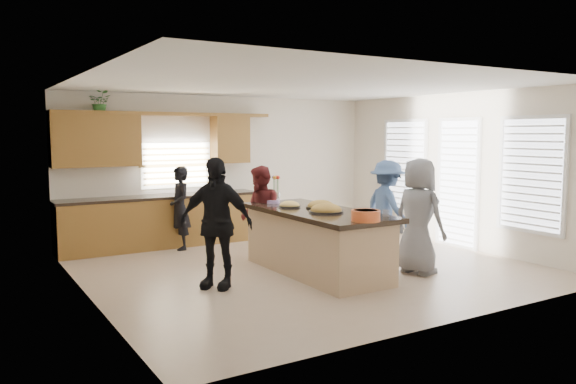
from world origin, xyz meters
TOP-DOWN VIEW (x-y plane):
  - floor at (0.00, 0.00)m, footprint 6.50×6.50m
  - room_shell at (0.00, 0.00)m, footprint 6.52×6.02m
  - back_cabinetry at (-1.47, 2.73)m, footprint 4.08×0.66m
  - right_wall_glazing at (3.22, -0.13)m, footprint 0.06×4.00m
  - island at (-0.06, -0.37)m, footprint 1.15×2.70m
  - platter_front at (-0.09, -0.67)m, footprint 0.50×0.50m
  - platter_mid at (0.11, -0.24)m, footprint 0.45×0.45m
  - platter_back at (-0.26, 0.07)m, footprint 0.34×0.34m
  - salad_bowl at (-0.12, -1.59)m, footprint 0.37×0.37m
  - clear_cup at (0.34, -1.46)m, footprint 0.09×0.09m
  - plate_stack at (-0.22, 0.67)m, footprint 0.23×0.23m
  - flower_vase at (-0.04, 0.86)m, footprint 0.14×0.14m
  - potted_plant at (-2.40, 2.82)m, footprint 0.46×0.44m
  - woman_left_back at (-1.19, 2.31)m, footprint 0.37×0.55m
  - woman_left_mid at (-0.38, 0.78)m, footprint 0.73×0.86m
  - woman_left_front at (-1.67, -0.33)m, footprint 1.02×1.05m
  - woman_right_back at (1.73, 0.10)m, footprint 0.70×1.10m
  - woman_right_front at (1.21, -1.17)m, footprint 0.68×0.92m

SIDE VIEW (x-z plane):
  - floor at x=0.00m, z-range 0.00..0.00m
  - island at x=-0.06m, z-range -0.02..0.93m
  - woman_left_back at x=-1.19m, z-range 0.00..1.49m
  - woman_left_mid at x=-0.38m, z-range 0.00..1.56m
  - woman_right_back at x=1.73m, z-range 0.00..1.62m
  - woman_right_front at x=1.21m, z-range 0.00..1.72m
  - woman_left_front at x=-1.67m, z-range 0.00..1.77m
  - back_cabinetry at x=-1.47m, z-range -0.32..2.14m
  - plate_stack at x=-0.22m, z-range 0.95..1.00m
  - platter_back at x=-0.26m, z-range 0.91..1.05m
  - platter_mid at x=0.11m, z-range 0.89..1.07m
  - platter_front at x=-0.09m, z-range 0.88..1.08m
  - clear_cup at x=0.34m, z-range 0.95..1.05m
  - salad_bowl at x=-0.12m, z-range 0.96..1.10m
  - flower_vase at x=-0.04m, z-range 0.95..1.38m
  - right_wall_glazing at x=3.22m, z-range 0.22..2.47m
  - room_shell at x=0.00m, z-range 0.50..3.31m
  - potted_plant at x=-2.40m, z-range 2.40..2.81m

